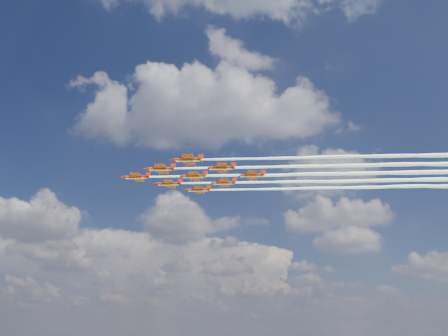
{
  "coord_description": "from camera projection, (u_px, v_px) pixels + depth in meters",
  "views": [
    {
      "loc": [
        30.85,
        -133.77,
        23.9
      ],
      "look_at": [
        15.57,
        3.31,
        75.38
      ],
      "focal_mm": 35.0,
      "sensor_mm": 36.0,
      "label": 1
    }
  ],
  "objects": [
    {
      "name": "jet_lead",
      "position": [
        339.0,
        174.0,
        144.3
      ],
      "size": [
        142.67,
        13.76,
        2.6
      ],
      "rotation": [
        0.0,
        0.0,
        0.06
      ],
      "color": "#BA220A"
    },
    {
      "name": "jet_row2_port",
      "position": [
        375.0,
        165.0,
        136.76
      ],
      "size": [
        142.67,
        13.76,
        2.6
      ],
      "rotation": [
        0.0,
        0.0,
        0.06
      ],
      "color": "#BA220A"
    },
    {
      "name": "jet_row2_starb",
      "position": [
        363.0,
        181.0,
        150.94
      ],
      "size": [
        142.67,
        13.76,
        2.6
      ],
      "rotation": [
        0.0,
        0.0,
        0.06
      ],
      "color": "#BA220A"
    },
    {
      "name": "jet_row3_port",
      "position": [
        416.0,
        156.0,
        129.23
      ],
      "size": [
        142.67,
        13.76,
        2.6
      ],
      "rotation": [
        0.0,
        0.0,
        0.06
      ],
      "color": "#BA220A"
    },
    {
      "name": "jet_row3_centre",
      "position": [
        399.0,
        173.0,
        143.4
      ],
      "size": [
        142.67,
        13.76,
        2.6
      ],
      "rotation": [
        0.0,
        0.0,
        0.06
      ],
      "color": "#BA220A"
    },
    {
      "name": "jet_row3_starb",
      "position": [
        385.0,
        187.0,
        157.57
      ],
      "size": [
        142.67,
        13.76,
        2.6
      ],
      "rotation": [
        0.0,
        0.0,
        0.06
      ],
      "color": "#BA220A"
    },
    {
      "name": "jet_row4_port",
      "position": [
        439.0,
        164.0,
        135.86
      ],
      "size": [
        142.67,
        13.76,
        2.6
      ],
      "rotation": [
        0.0,
        0.0,
        0.06
      ],
      "color": "#BA220A"
    },
    {
      "name": "jet_row4_starb",
      "position": [
        421.0,
        180.0,
        150.03
      ],
      "size": [
        142.67,
        13.76,
        2.6
      ],
      "rotation": [
        0.0,
        0.0,
        0.06
      ],
      "color": "#BA220A"
    }
  ]
}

